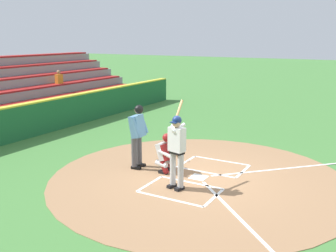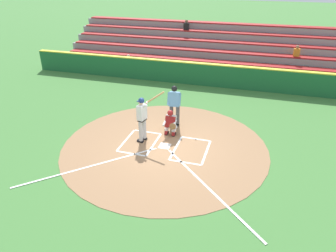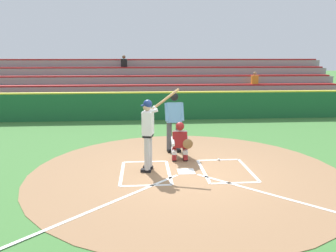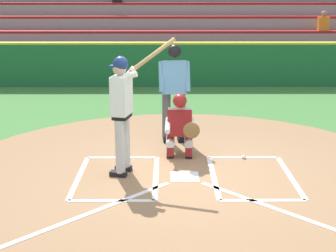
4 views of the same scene
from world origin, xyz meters
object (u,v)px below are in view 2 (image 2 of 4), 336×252
at_px(batter, 142,116).
at_px(catcher, 171,122).
at_px(baseball, 196,139).
at_px(plate_umpire, 174,103).

bearing_deg(batter, catcher, -138.32).
distance_m(catcher, baseball, 1.23).
xyz_separation_m(catcher, plate_umpire, (0.10, -0.89, 0.49)).
height_order(batter, plate_umpire, batter).
xyz_separation_m(batter, baseball, (-2.01, -0.69, -1.06)).
distance_m(batter, catcher, 1.32).
distance_m(batter, plate_umpire, 1.89).
bearing_deg(plate_umpire, catcher, 96.11).
bearing_deg(batter, baseball, -161.04).
xyz_separation_m(batter, plate_umpire, (-0.82, -1.71, -0.02)).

